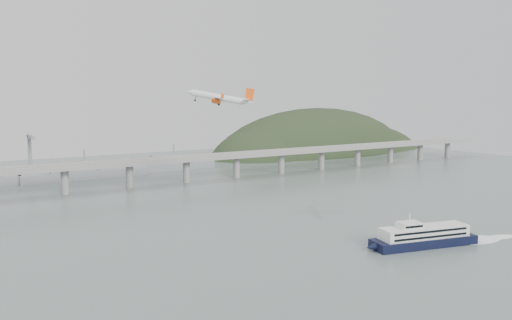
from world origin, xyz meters
TOP-DOWN VIEW (x-y plane):
  - ground at (0.00, 0.00)m, footprint 900.00×900.00m
  - bridge at (-1.15, 200.00)m, footprint 800.00×22.00m
  - headland at (285.18, 331.75)m, footprint 365.00×155.00m
  - ferry at (41.35, -34.53)m, footprint 89.18×30.82m
  - airliner at (-9.56, 81.86)m, footprint 38.82×36.60m

SIDE VIEW (x-z plane):
  - headland at x=285.18m, z-range -97.34..58.66m
  - ground at x=0.00m, z-range 0.00..0.00m
  - ferry at x=41.35m, z-range -3.90..13.13m
  - bridge at x=-1.15m, z-range 5.70..29.60m
  - airliner at x=-9.56m, z-range 66.97..78.22m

